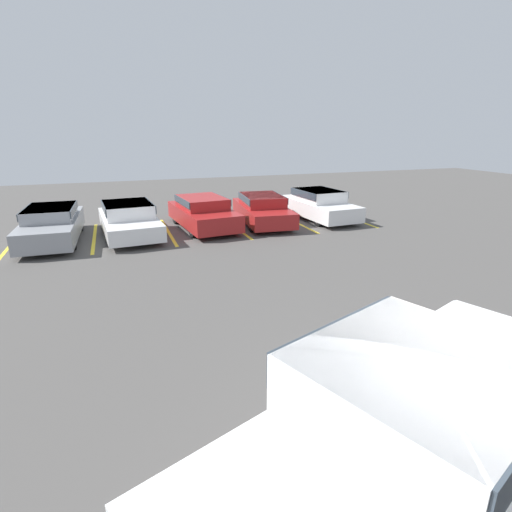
{
  "coord_description": "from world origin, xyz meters",
  "views": [
    {
      "loc": [
        -3.43,
        -2.49,
        3.81
      ],
      "look_at": [
        -0.48,
        5.81,
        1.0
      ],
      "focal_mm": 28.0,
      "sensor_mm": 36.0,
      "label": 1
    }
  ],
  "objects_px": {
    "pickup_truck": "(425,428)",
    "parked_sedan_d": "(262,208)",
    "parked_sedan_c": "(203,212)",
    "parked_sedan_e": "(319,204)",
    "parked_sedan_a": "(52,223)",
    "parked_sedan_b": "(129,218)"
  },
  "relations": [
    {
      "from": "pickup_truck",
      "to": "parked_sedan_d",
      "type": "xyz_separation_m",
      "value": [
        3.06,
        12.93,
        -0.28
      ]
    },
    {
      "from": "parked_sedan_c",
      "to": "parked_sedan_d",
      "type": "distance_m",
      "value": 2.53
    },
    {
      "from": "parked_sedan_c",
      "to": "parked_sedan_e",
      "type": "xyz_separation_m",
      "value": [
        5.21,
        0.02,
        0.01
      ]
    },
    {
      "from": "parked_sedan_c",
      "to": "parked_sedan_d",
      "type": "bearing_deg",
      "value": 83.62
    },
    {
      "from": "parked_sedan_c",
      "to": "parked_sedan_d",
      "type": "height_order",
      "value": "parked_sedan_c"
    },
    {
      "from": "pickup_truck",
      "to": "parked_sedan_a",
      "type": "distance_m",
      "value": 13.67
    },
    {
      "from": "parked_sedan_c",
      "to": "parked_sedan_e",
      "type": "bearing_deg",
      "value": 84.52
    },
    {
      "from": "parked_sedan_a",
      "to": "parked_sedan_b",
      "type": "xyz_separation_m",
      "value": [
        2.59,
        -0.04,
        0.0
      ]
    },
    {
      "from": "pickup_truck",
      "to": "parked_sedan_e",
      "type": "xyz_separation_m",
      "value": [
        5.74,
        12.98,
        -0.24
      ]
    },
    {
      "from": "parked_sedan_b",
      "to": "pickup_truck",
      "type": "bearing_deg",
      "value": 5.76
    },
    {
      "from": "pickup_truck",
      "to": "parked_sedan_e",
      "type": "height_order",
      "value": "pickup_truck"
    },
    {
      "from": "parked_sedan_c",
      "to": "parked_sedan_d",
      "type": "relative_size",
      "value": 1.0
    },
    {
      "from": "parked_sedan_c",
      "to": "parked_sedan_e",
      "type": "relative_size",
      "value": 1.01
    },
    {
      "from": "parked_sedan_e",
      "to": "parked_sedan_c",
      "type": "bearing_deg",
      "value": -93.21
    },
    {
      "from": "parked_sedan_b",
      "to": "parked_sedan_a",
      "type": "bearing_deg",
      "value": -95.56
    },
    {
      "from": "parked_sedan_c",
      "to": "parked_sedan_d",
      "type": "xyz_separation_m",
      "value": [
        2.53,
        -0.03,
        -0.03
      ]
    },
    {
      "from": "parked_sedan_a",
      "to": "parked_sedan_d",
      "type": "height_order",
      "value": "parked_sedan_a"
    },
    {
      "from": "parked_sedan_d",
      "to": "pickup_truck",
      "type": "bearing_deg",
      "value": -7.69
    },
    {
      "from": "parked_sedan_a",
      "to": "parked_sedan_b",
      "type": "relative_size",
      "value": 1.02
    },
    {
      "from": "parked_sedan_c",
      "to": "parked_sedan_b",
      "type": "bearing_deg",
      "value": -90.7
    },
    {
      "from": "parked_sedan_a",
      "to": "parked_sedan_c",
      "type": "height_order",
      "value": "parked_sedan_c"
    },
    {
      "from": "pickup_truck",
      "to": "parked_sedan_b",
      "type": "distance_m",
      "value": 12.93
    }
  ]
}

